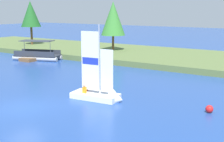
% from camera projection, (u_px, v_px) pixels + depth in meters
% --- Properties ---
extents(ground_plane, '(200.00, 200.00, 0.00)m').
position_uv_depth(ground_plane, '(23.00, 108.00, 21.22)').
color(ground_plane, '#234793').
extents(shore_bank, '(80.00, 15.34, 0.71)m').
position_uv_depth(shore_bank, '(164.00, 57.00, 41.76)').
color(shore_bank, '#5B703D').
rests_on(shore_bank, ground).
extents(shoreline_tree_left, '(3.34, 3.34, 7.46)m').
position_uv_depth(shoreline_tree_left, '(31.00, 14.00, 51.92)').
color(shoreline_tree_left, brown).
rests_on(shoreline_tree_left, shore_bank).
extents(shoreline_tree_midleft, '(3.59, 3.59, 7.21)m').
position_uv_depth(shoreline_tree_midleft, '(113.00, 18.00, 44.79)').
color(shoreline_tree_midleft, brown).
rests_on(shoreline_tree_midleft, shore_bank).
extents(wooden_dock, '(1.97, 4.79, 0.43)m').
position_uv_depth(wooden_dock, '(37.00, 58.00, 41.52)').
color(wooden_dock, brown).
rests_on(wooden_dock, ground).
extents(sailboat, '(4.30, 1.93, 6.21)m').
position_uv_depth(sailboat, '(103.00, 95.00, 22.99)').
color(sailboat, white).
rests_on(sailboat, ground).
extents(pontoon_boat, '(6.77, 4.19, 2.64)m').
position_uv_depth(pontoon_boat, '(38.00, 55.00, 41.16)').
color(pontoon_boat, '#B2B2B7').
rests_on(pontoon_boat, ground).
extents(channel_buoy, '(0.52, 0.52, 0.52)m').
position_uv_depth(channel_buoy, '(209.00, 109.00, 20.19)').
color(channel_buoy, red).
rests_on(channel_buoy, ground).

